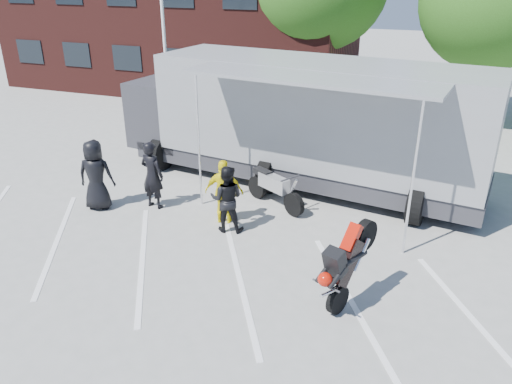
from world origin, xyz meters
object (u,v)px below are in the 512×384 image
Objects in this scene: spectator_leather_a at (96,175)px; spectator_leather_c at (227,199)px; transporter_truck at (300,182)px; spectator_leather_b at (152,175)px; spectator_hivis at (224,192)px; parked_motorcycle at (275,206)px; stunt_bike_rider at (355,298)px.

spectator_leather_a is 3.81m from spectator_leather_c.
spectator_leather_c is (-0.88, -3.62, 0.86)m from transporter_truck.
spectator_hivis is at bearing -175.61° from spectator_leather_b.
spectator_hivis is at bearing 174.52° from parked_motorcycle.
stunt_bike_rider is 1.13× the size of spectator_hivis.
stunt_bike_rider is at bearing 140.54° from spectator_leather_c.
spectator_hivis is at bearing 173.42° from stunt_bike_rider.
spectator_leather_a is (-4.49, -1.77, 0.97)m from parked_motorcycle.
spectator_leather_b reaches higher than spectator_leather_c.
stunt_bike_rider is at bearing 167.23° from spectator_leather_b.
parked_motorcycle is 4.48m from stunt_bike_rider.
spectator_leather_a is (-7.34, 1.69, 0.97)m from stunt_bike_rider.
spectator_leather_c is 0.45m from spectator_hivis.
transporter_truck is at bearing -120.49° from spectator_hivis.
spectator_leather_a is 1.15× the size of spectator_hivis.
spectator_leather_b is 2.48m from spectator_leather_c.
transporter_truck is 5.99m from stunt_bike_rider.
spectator_hivis is at bearing 170.37° from spectator_leather_a.
spectator_leather_b reaches higher than stunt_bike_rider.
spectator_leather_b is (-3.30, -3.09, 0.95)m from transporter_truck.
spectator_hivis is (3.57, 0.44, -0.12)m from spectator_leather_a.
parked_motorcycle is 1.28× the size of spectator_leather_c.
transporter_truck reaches higher than spectator_leather_c.
spectator_hivis is (-3.77, 2.14, 0.85)m from stunt_bike_rider.
spectator_leather_c is at bearing -95.79° from transporter_truck.
transporter_truck is at bearing 139.27° from stunt_bike_rider.
spectator_leather_c is (3.80, 0.06, -0.11)m from spectator_leather_a.
spectator_leather_c is (-3.53, 1.75, 0.86)m from stunt_bike_rider.
parked_motorcycle is at bearing -150.98° from spectator_leather_b.
spectator_leather_c is at bearing 109.98° from spectator_hivis.
spectator_leather_c is at bearing 164.14° from spectator_leather_a.
stunt_bike_rider is 4.04m from spectator_leather_c.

